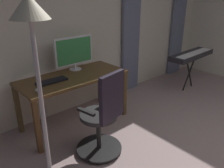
{
  "coord_description": "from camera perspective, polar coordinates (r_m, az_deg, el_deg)",
  "views": [
    {
      "loc": [
        2.55,
        0.31,
        1.86
      ],
      "look_at": [
        0.77,
        -1.71,
        0.76
      ],
      "focal_mm": 36.96,
      "sensor_mm": 36.0,
      "label": 1
    }
  ],
  "objects": [
    {
      "name": "curtain_right_panel",
      "position": [
        4.37,
        4.78,
        14.44
      ],
      "size": [
        0.42,
        0.06,
        2.54
      ],
      "primitive_type": "cube",
      "color": "slate",
      "rests_on": "ground"
    },
    {
      "name": "piano_keyboard",
      "position": [
        4.73,
        19.1,
        6.67
      ],
      "size": [
        1.16,
        0.37,
        0.75
      ],
      "rotation": [
        0.0,
        0.0,
        0.04
      ],
      "color": "black",
      "rests_on": "ground"
    },
    {
      "name": "computer_keyboard",
      "position": [
        3.1,
        -14.65,
        0.69
      ],
      "size": [
        0.41,
        0.15,
        0.02
      ],
      "primitive_type": "cube",
      "color": "black",
      "rests_on": "desk"
    },
    {
      "name": "desk",
      "position": [
        3.29,
        -9.52,
        0.45
      ],
      "size": [
        1.51,
        0.68,
        0.75
      ],
      "color": "brown",
      "rests_on": "ground"
    },
    {
      "name": "computer_monitor",
      "position": [
        3.45,
        -9.35,
        7.9
      ],
      "size": [
        0.63,
        0.18,
        0.49
      ],
      "color": "white",
      "rests_on": "desk"
    },
    {
      "name": "office_chair",
      "position": [
        2.69,
        -2.24,
        -8.54
      ],
      "size": [
        0.56,
        0.56,
        1.06
      ],
      "rotation": [
        0.0,
        0.0,
        3.33
      ],
      "color": "black",
      "rests_on": "ground"
    },
    {
      "name": "computer_mouse",
      "position": [
        2.85,
        -17.85,
        -1.49
      ],
      "size": [
        0.06,
        0.1,
        0.04
      ],
      "primitive_type": "ellipsoid",
      "color": "white",
      "rests_on": "desk"
    },
    {
      "name": "curtain_left_panel",
      "position": [
        5.56,
        16.17,
        15.35
      ],
      "size": [
        0.43,
        0.06,
        2.54
      ],
      "primitive_type": "cube",
      "color": "slate",
      "rests_on": "ground"
    },
    {
      "name": "back_room_partition",
      "position": [
        4.05,
        -2.17,
        16.15
      ],
      "size": [
        5.51,
        0.1,
        2.86
      ],
      "primitive_type": "cube",
      "color": "beige",
      "rests_on": "ground"
    },
    {
      "name": "floor_lamp",
      "position": [
        1.58,
        -18.12,
        4.01
      ],
      "size": [
        0.28,
        0.28,
        1.84
      ],
      "color": "black",
      "rests_on": "ground"
    }
  ]
}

